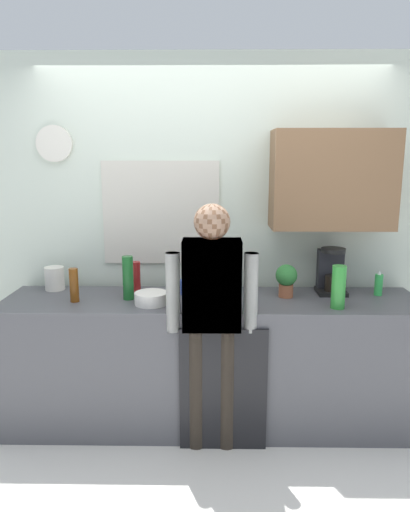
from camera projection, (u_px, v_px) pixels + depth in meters
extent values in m
plane|color=silver|center=(212.00, 445.00, 3.12)|extent=(8.00, 8.00, 0.00)
cube|color=#4C4C51|center=(212.00, 361.00, 3.32)|extent=(2.86, 0.64, 0.92)
cube|color=black|center=(224.00, 390.00, 3.01)|extent=(0.56, 0.02, 0.82)
cube|color=silver|center=(212.00, 234.00, 3.57)|extent=(4.46, 0.10, 2.60)
cube|color=beige|center=(161.00, 213.00, 3.49)|extent=(0.86, 0.02, 0.76)
cube|color=#8CA5C6|center=(161.00, 213.00, 3.49)|extent=(0.80, 0.02, 0.70)
cube|color=brown|center=(333.00, 180.00, 3.27)|extent=(0.84, 0.32, 0.68)
cylinder|color=silver|center=(55.00, 144.00, 3.38)|extent=(0.26, 0.03, 0.26)
cube|color=black|center=(331.00, 291.00, 3.36)|extent=(0.20, 0.20, 0.03)
cube|color=black|center=(330.00, 268.00, 3.39)|extent=(0.18, 0.08, 0.28)
cylinder|color=black|center=(333.00, 283.00, 3.32)|extent=(0.11, 0.11, 0.11)
cylinder|color=black|center=(334.00, 250.00, 3.30)|extent=(0.17, 0.17, 0.03)
cylinder|color=#2D8C33|center=(339.00, 287.00, 3.01)|extent=(0.09, 0.09, 0.28)
cylinder|color=brown|center=(74.00, 285.00, 3.15)|extent=(0.06, 0.06, 0.23)
cylinder|color=#195923|center=(128.00, 278.00, 3.20)|extent=(0.07, 0.07, 0.30)
cylinder|color=maroon|center=(136.00, 277.00, 3.40)|extent=(0.06, 0.06, 0.22)
cylinder|color=olive|center=(199.00, 286.00, 3.09)|extent=(0.06, 0.06, 0.25)
cylinder|color=#B26647|center=(224.00, 294.00, 3.19)|extent=(0.08, 0.08, 0.09)
cylinder|color=#3351B2|center=(186.00, 287.00, 3.35)|extent=(0.08, 0.08, 0.10)
cylinder|color=white|center=(152.00, 298.00, 3.11)|extent=(0.22, 0.22, 0.08)
cylinder|color=#9E5638|center=(286.00, 291.00, 3.28)|extent=(0.10, 0.10, 0.09)
sphere|color=#2D7233|center=(287.00, 275.00, 3.25)|extent=(0.15, 0.15, 0.15)
cylinder|color=green|center=(379.00, 285.00, 3.31)|extent=(0.06, 0.06, 0.15)
cone|color=white|center=(380.00, 272.00, 3.29)|extent=(0.02, 0.02, 0.03)
cylinder|color=silver|center=(55.00, 278.00, 3.45)|extent=(0.14, 0.14, 0.17)
cylinder|color=brown|center=(196.00, 388.00, 3.04)|extent=(0.12, 0.12, 0.82)
cylinder|color=brown|center=(227.00, 388.00, 3.04)|extent=(0.12, 0.12, 0.82)
cube|color=white|center=(212.00, 285.00, 2.90)|extent=(0.36, 0.20, 0.56)
sphere|color=beige|center=(212.00, 222.00, 2.82)|extent=(0.22, 0.22, 0.22)
cylinder|color=white|center=(173.00, 292.00, 2.91)|extent=(0.09, 0.09, 0.50)
cylinder|color=white|center=(251.00, 293.00, 2.91)|extent=(0.09, 0.09, 0.50)
cylinder|color=brown|center=(196.00, 388.00, 3.04)|extent=(0.12, 0.12, 0.82)
cylinder|color=brown|center=(227.00, 388.00, 3.04)|extent=(0.12, 0.12, 0.82)
cube|color=white|center=(212.00, 285.00, 2.90)|extent=(0.36, 0.20, 0.56)
sphere|color=#A57A59|center=(212.00, 222.00, 2.82)|extent=(0.22, 0.22, 0.22)
cylinder|color=white|center=(173.00, 292.00, 2.91)|extent=(0.09, 0.09, 0.50)
cylinder|color=white|center=(251.00, 293.00, 2.91)|extent=(0.09, 0.09, 0.50)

